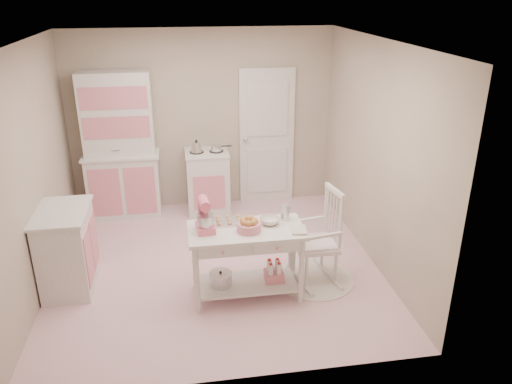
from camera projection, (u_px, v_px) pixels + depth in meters
room_shell at (211, 133)px, 5.38m from camera, size 3.84×3.84×2.62m
door at (267, 137)px, 7.46m from camera, size 0.82×0.05×2.04m
hutch at (120, 147)px, 6.96m from camera, size 1.06×0.50×2.08m
stove at (208, 182)px, 7.31m from camera, size 0.62×0.57×0.92m
base_cabinet at (67, 249)px, 5.44m from camera, size 0.54×0.84×0.92m
lace_rug at (314, 278)px, 5.74m from camera, size 0.92×0.92×0.01m
rocking_chair at (316, 236)px, 5.53m from camera, size 0.60×0.79×1.10m
work_table at (247, 262)px, 5.30m from camera, size 1.20×0.60×0.80m
stand_mixer at (205, 216)px, 5.04m from camera, size 0.23×0.30×0.34m
cookie_tray at (230, 222)px, 5.28m from camera, size 0.34×0.24×0.02m
bread_basket at (249, 227)px, 5.09m from camera, size 0.25×0.25×0.09m
mixing_bowl at (270, 221)px, 5.24m from camera, size 0.22×0.22×0.07m
metal_pitcher at (285, 212)px, 5.32m from camera, size 0.10×0.10×0.17m
recipe_book at (291, 230)px, 5.10m from camera, size 0.18×0.23×0.02m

